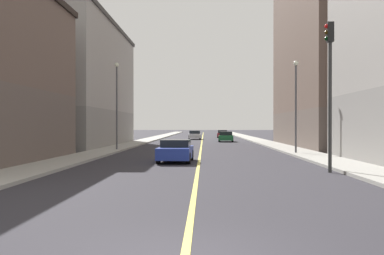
# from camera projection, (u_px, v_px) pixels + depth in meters

# --- Properties ---
(sidewalk_left) EXTENTS (2.55, 168.00, 0.15)m
(sidewalk_left) POSITION_uv_depth(u_px,v_px,m) (263.00, 142.00, 55.70)
(sidewalk_left) COLOR #9E9B93
(sidewalk_left) RESTS_ON ground
(sidewalk_right) EXTENTS (2.55, 168.00, 0.15)m
(sidewalk_right) POSITION_uv_depth(u_px,v_px,m) (141.00, 142.00, 56.13)
(sidewalk_right) COLOR #9E9B93
(sidewalk_right) RESTS_ON ground
(lane_center_stripe) EXTENTS (0.16, 154.00, 0.01)m
(lane_center_stripe) POSITION_uv_depth(u_px,v_px,m) (202.00, 142.00, 55.92)
(lane_center_stripe) COLOR #E5D14C
(lane_center_stripe) RESTS_ON ground
(building_left_mid) EXTENTS (9.50, 22.28, 19.98)m
(building_left_mid) POSITION_uv_depth(u_px,v_px,m) (336.00, 47.00, 44.27)
(building_left_mid) COLOR brown
(building_left_mid) RESTS_ON ground
(building_right_midblock) EXTENTS (9.50, 23.50, 12.85)m
(building_right_midblock) POSITION_uv_depth(u_px,v_px,m) (72.00, 85.00, 46.46)
(building_right_midblock) COLOR gray
(building_right_midblock) RESTS_ON ground
(traffic_light_left_near) EXTENTS (0.40, 0.32, 6.85)m
(traffic_light_left_near) POSITION_uv_depth(u_px,v_px,m) (330.00, 77.00, 20.06)
(traffic_light_left_near) COLOR #2D2D2D
(traffic_light_left_near) RESTS_ON ground
(street_lamp_left_near) EXTENTS (0.36, 0.36, 6.75)m
(street_lamp_left_near) POSITION_uv_depth(u_px,v_px,m) (296.00, 97.00, 32.38)
(street_lamp_left_near) COLOR #4C4C51
(street_lamp_left_near) RESTS_ON ground
(street_lamp_right_near) EXTENTS (0.36, 0.36, 7.26)m
(street_lamp_right_near) POSITION_uv_depth(u_px,v_px,m) (117.00, 97.00, 37.02)
(street_lamp_right_near) COLOR #4C4C51
(street_lamp_right_near) RESTS_ON ground
(car_silver) EXTENTS (2.01, 4.54, 1.35)m
(car_silver) POSITION_uv_depth(u_px,v_px,m) (195.00, 135.00, 67.48)
(car_silver) COLOR silver
(car_silver) RESTS_ON ground
(car_maroon) EXTENTS (1.97, 4.19, 1.33)m
(car_maroon) POSITION_uv_depth(u_px,v_px,m) (223.00, 134.00, 76.74)
(car_maroon) COLOR maroon
(car_maroon) RESTS_ON ground
(car_blue) EXTENTS (2.02, 4.21, 1.31)m
(car_blue) POSITION_uv_depth(u_px,v_px,m) (176.00, 151.00, 25.90)
(car_blue) COLOR #23389E
(car_blue) RESTS_ON ground
(car_green) EXTENTS (2.08, 4.33, 1.35)m
(car_green) POSITION_uv_depth(u_px,v_px,m) (226.00, 137.00, 57.87)
(car_green) COLOR #1E6B38
(car_green) RESTS_ON ground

